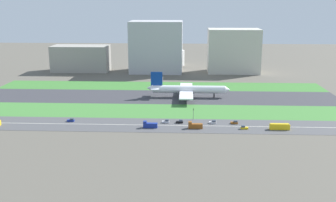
# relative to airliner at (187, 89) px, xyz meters

# --- Properties ---
(ground_plane) EXTENTS (800.00, 800.00, 0.00)m
(ground_plane) POSITION_rel_airliner_xyz_m (-22.43, -0.00, -6.23)
(ground_plane) COLOR #5B564C
(runway) EXTENTS (280.00, 46.00, 0.10)m
(runway) POSITION_rel_airliner_xyz_m (-22.43, -0.00, -6.18)
(runway) COLOR #38383D
(runway) RESTS_ON ground_plane
(grass_median_north) EXTENTS (280.00, 36.00, 0.10)m
(grass_median_north) POSITION_rel_airliner_xyz_m (-22.43, 41.00, -6.18)
(grass_median_north) COLOR #3D7A33
(grass_median_north) RESTS_ON ground_plane
(grass_median_south) EXTENTS (280.00, 36.00, 0.10)m
(grass_median_south) POSITION_rel_airliner_xyz_m (-22.43, -41.00, -6.18)
(grass_median_south) COLOR #427F38
(grass_median_south) RESTS_ON ground_plane
(highway) EXTENTS (280.00, 28.00, 0.10)m
(highway) POSITION_rel_airliner_xyz_m (-22.43, -73.00, -6.18)
(highway) COLOR #4C4C4F
(highway) RESTS_ON ground_plane
(highway_centerline) EXTENTS (266.00, 0.50, 0.01)m
(highway_centerline) POSITION_rel_airliner_xyz_m (-22.43, -73.00, -6.13)
(highway_centerline) COLOR silver
(highway_centerline) RESTS_ON highway
(airliner) EXTENTS (65.00, 56.00, 19.70)m
(airliner) POSITION_rel_airliner_xyz_m (0.00, 0.00, 0.00)
(airliner) COLOR white
(airliner) RESTS_ON runway
(car_2) EXTENTS (4.40, 1.80, 2.00)m
(car_2) POSITION_rel_airliner_xyz_m (29.42, -68.00, -5.31)
(car_2) COLOR brown
(car_2) RESTS_ON highway
(car_4) EXTENTS (4.40, 1.80, 2.00)m
(car_4) POSITION_rel_airliner_xyz_m (-12.53, -68.00, -5.31)
(car_4) COLOR silver
(car_4) RESTS_ON highway
(car_3) EXTENTS (4.40, 1.80, 2.00)m
(car_3) POSITION_rel_airliner_xyz_m (-4.04, -68.00, -5.31)
(car_3) COLOR black
(car_3) RESTS_ON highway
(truck_1) EXTENTS (8.40, 2.50, 4.00)m
(truck_1) POSITION_rel_airliner_xyz_m (5.08, -78.00, -4.56)
(truck_1) COLOR brown
(truck_1) RESTS_ON highway
(car_0) EXTENTS (4.40, 1.80, 2.00)m
(car_0) POSITION_rel_airliner_xyz_m (16.24, -68.00, -5.31)
(car_0) COLOR silver
(car_0) RESTS_ON highway
(bus_1) EXTENTS (11.60, 2.50, 3.50)m
(bus_1) POSITION_rel_airliner_xyz_m (54.33, -78.00, -4.41)
(bus_1) COLOR yellow
(bus_1) RESTS_ON highway
(car_5) EXTENTS (4.40, 1.80, 2.00)m
(car_5) POSITION_rel_airliner_xyz_m (33.76, -78.00, -5.31)
(car_5) COLOR yellow
(car_5) RESTS_ON highway
(truck_0) EXTENTS (8.40, 2.50, 4.00)m
(truck_0) POSITION_rel_airliner_xyz_m (-21.55, -78.00, -4.56)
(truck_0) COLOR navy
(truck_0) RESTS_ON highway
(car_1) EXTENTS (4.40, 1.80, 2.00)m
(car_1) POSITION_rel_airliner_xyz_m (-71.72, -68.00, -5.31)
(car_1) COLOR navy
(car_1) RESTS_ON highway
(traffic_light) EXTENTS (0.36, 0.50, 7.20)m
(traffic_light) POSITION_rel_airliner_xyz_m (4.31, -60.01, -1.94)
(traffic_light) COLOR #4C4C51
(traffic_light) RESTS_ON highway
(terminal_building) EXTENTS (59.08, 27.47, 27.07)m
(terminal_building) POSITION_rel_airliner_xyz_m (-112.43, 114.00, 7.30)
(terminal_building) COLOR #9E998E
(terminal_building) RESTS_ON ground_plane
(hangar_building) EXTENTS (53.94, 38.87, 52.77)m
(hangar_building) POSITION_rel_airliner_xyz_m (-32.05, 114.00, 20.15)
(hangar_building) COLOR #B2B2B7
(hangar_building) RESTS_ON ground_plane
(office_tower) EXTENTS (52.83, 31.31, 45.00)m
(office_tower) POSITION_rel_airliner_xyz_m (48.14, 114.00, 16.27)
(office_tower) COLOR beige
(office_tower) RESTS_ON ground_plane
(fuel_tank_west) EXTENTS (17.47, 17.47, 17.36)m
(fuel_tank_west) POSITION_rel_airliner_xyz_m (-11.69, 159.00, 2.45)
(fuel_tank_west) COLOR silver
(fuel_tank_west) RESTS_ON ground_plane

